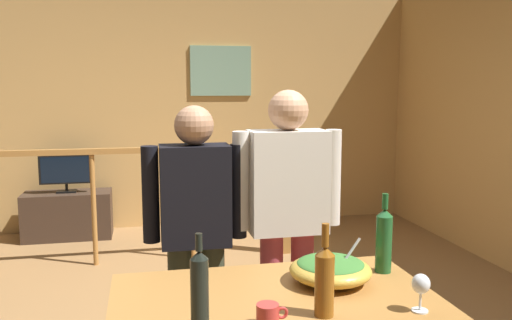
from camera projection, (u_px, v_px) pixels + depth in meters
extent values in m
cube|color=tan|center=(173.00, 109.00, 6.12)|extent=(5.62, 0.10, 2.70)
cube|color=gray|center=(221.00, 71.00, 6.11)|extent=(0.70, 0.03, 0.56)
cylinder|color=#9E6B33|center=(94.00, 210.00, 4.79)|extent=(0.04, 0.04, 1.01)
cylinder|color=#9E6B33|center=(193.00, 206.00, 4.97)|extent=(0.04, 0.04, 1.01)
cylinder|color=#9E6B33|center=(285.00, 201.00, 5.15)|extent=(0.04, 0.04, 1.01)
cube|color=#9E6B33|center=(91.00, 151.00, 4.72)|extent=(3.62, 0.07, 0.05)
cube|color=#9E6B33|center=(285.00, 196.00, 5.15)|extent=(0.10, 0.10, 1.11)
cube|color=#38281E|center=(68.00, 215.00, 5.70)|extent=(0.90, 0.40, 0.49)
cube|color=black|center=(67.00, 191.00, 5.66)|extent=(0.20, 0.12, 0.02)
cylinder|color=black|center=(67.00, 187.00, 5.65)|extent=(0.03, 0.03, 0.08)
cube|color=black|center=(65.00, 169.00, 5.60)|extent=(0.52, 0.06, 0.30)
cube|color=black|center=(65.00, 170.00, 5.57)|extent=(0.48, 0.01, 0.27)
cube|color=#9E6B33|center=(274.00, 299.00, 2.25)|extent=(1.36, 0.78, 0.04)
ellipsoid|color=gold|center=(330.00, 270.00, 2.39)|extent=(0.37, 0.37, 0.11)
ellipsoid|color=#38702D|center=(330.00, 264.00, 2.38)|extent=(0.30, 0.30, 0.05)
cylinder|color=silver|center=(346.00, 259.00, 2.39)|extent=(0.14, 0.01, 0.19)
cylinder|color=silver|center=(420.00, 311.00, 2.08)|extent=(0.06, 0.06, 0.01)
cylinder|color=silver|center=(420.00, 301.00, 2.08)|extent=(0.01, 0.01, 0.07)
ellipsoid|color=silver|center=(421.00, 284.00, 2.07)|extent=(0.07, 0.07, 0.08)
cylinder|color=brown|center=(324.00, 286.00, 2.03)|extent=(0.08, 0.08, 0.24)
cone|color=brown|center=(325.00, 251.00, 2.01)|extent=(0.08, 0.08, 0.03)
cylinder|color=brown|center=(325.00, 235.00, 2.00)|extent=(0.03, 0.03, 0.09)
cylinder|color=#1E5628|center=(384.00, 244.00, 2.51)|extent=(0.08, 0.08, 0.27)
cone|color=#1E5628|center=(385.00, 213.00, 2.49)|extent=(0.08, 0.08, 0.03)
cylinder|color=#1E5628|center=(385.00, 201.00, 2.48)|extent=(0.03, 0.03, 0.07)
cylinder|color=black|center=(200.00, 297.00, 1.88)|extent=(0.07, 0.07, 0.27)
cone|color=black|center=(199.00, 255.00, 1.86)|extent=(0.07, 0.07, 0.03)
cylinder|color=black|center=(199.00, 242.00, 1.85)|extent=(0.02, 0.02, 0.06)
cylinder|color=#B7332D|center=(268.00, 315.00, 1.95)|extent=(0.08, 0.08, 0.08)
torus|color=#B7332D|center=(282.00, 313.00, 1.96)|extent=(0.05, 0.01, 0.05)
cylinder|color=#2D3323|center=(213.00, 310.00, 2.97)|extent=(0.13, 0.13, 0.76)
cylinder|color=#2D3323|center=(181.00, 312.00, 2.94)|extent=(0.13, 0.13, 0.76)
cube|color=black|center=(195.00, 195.00, 2.87)|extent=(0.37, 0.22, 0.54)
cylinder|color=black|center=(238.00, 191.00, 2.91)|extent=(0.09, 0.09, 0.51)
cylinder|color=black|center=(151.00, 195.00, 2.82)|extent=(0.09, 0.09, 0.51)
sphere|color=#A37556|center=(194.00, 125.00, 2.81)|extent=(0.21, 0.21, 0.21)
cylinder|color=#9E3842|center=(302.00, 298.00, 3.08)|extent=(0.13, 0.13, 0.80)
cylinder|color=#9E3842|center=(271.00, 301.00, 3.04)|extent=(0.13, 0.13, 0.80)
cube|color=beige|center=(288.00, 182.00, 2.96)|extent=(0.43, 0.22, 0.57)
cylinder|color=beige|center=(333.00, 177.00, 3.02)|extent=(0.09, 0.09, 0.54)
cylinder|color=beige|center=(241.00, 181.00, 2.90)|extent=(0.09, 0.09, 0.54)
sphere|color=tan|center=(288.00, 110.00, 2.91)|extent=(0.22, 0.22, 0.22)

